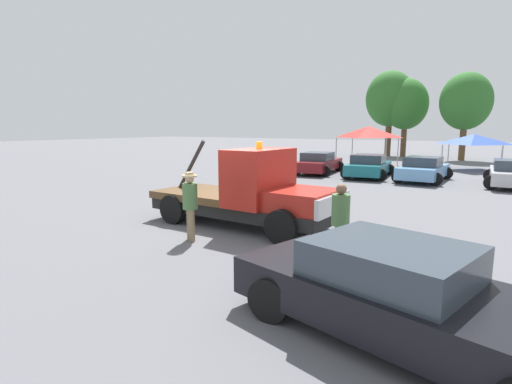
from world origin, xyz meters
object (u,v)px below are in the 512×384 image
(person_at_hood, at_px, (190,201))
(parked_car_maroon, at_px, (318,163))
(parked_car_teal, at_px, (369,166))
(foreground_car, at_px, (402,295))
(tree_right, at_px, (406,104))
(parked_car_skyblue, at_px, (423,169))
(tow_truck, at_px, (252,194))
(parked_car_silver, at_px, (511,174))
(parked_car_cream, at_px, (260,161))
(tree_center, at_px, (390,99))
(tree_left, at_px, (466,101))
(canopy_tent_blue, at_px, (474,139))
(canopy_tent_red, at_px, (368,132))
(person_near_truck, at_px, (340,218))

(person_at_hood, height_order, parked_car_maroon, person_at_hood)
(parked_car_maroon, bearing_deg, parked_car_teal, -103.24)
(foreground_car, xyz_separation_m, parked_car_teal, (-5.69, 17.60, -0.00))
(parked_car_maroon, distance_m, tree_right, 18.58)
(foreground_car, xyz_separation_m, parked_car_skyblue, (-2.69, 17.48, -0.00))
(tow_truck, bearing_deg, parked_car_silver, 66.70)
(foreground_car, relative_size, parked_car_cream, 1.07)
(tree_center, xyz_separation_m, tree_right, (1.53, -0.08, -0.56))
(parked_car_silver, bearing_deg, parked_car_cream, 87.67)
(parked_car_teal, xyz_separation_m, tree_left, (3.37, 16.22, 4.41))
(parked_car_teal, bearing_deg, tree_center, 4.95)
(person_at_hood, xyz_separation_m, tree_center, (-3.55, 33.89, 4.58))
(tree_left, relative_size, tree_right, 1.00)
(parked_car_skyblue, distance_m, tree_left, 16.93)
(parked_car_cream, xyz_separation_m, parked_car_maroon, (3.99, 0.49, 0.00))
(canopy_tent_blue, height_order, tree_right, tree_right)
(parked_car_maroon, relative_size, parked_car_skyblue, 1.11)
(foreground_car, relative_size, canopy_tent_red, 1.44)
(tow_truck, distance_m, tree_center, 32.45)
(parked_car_skyblue, height_order, parked_car_silver, same)
(tree_center, bearing_deg, parked_car_silver, -60.17)
(foreground_car, height_order, canopy_tent_blue, canopy_tent_blue)
(person_at_hood, distance_m, canopy_tent_red, 22.14)
(parked_car_silver, distance_m, tree_right, 20.93)
(person_near_truck, height_order, canopy_tent_blue, canopy_tent_blue)
(tree_left, bearing_deg, canopy_tent_blue, -80.52)
(tree_center, bearing_deg, tree_left, -17.85)
(parked_car_silver, relative_size, tree_left, 0.63)
(parked_car_cream, height_order, parked_car_silver, same)
(canopy_tent_red, bearing_deg, person_near_truck, -74.72)
(person_near_truck, height_order, parked_car_maroon, person_near_truck)
(parked_car_skyblue, relative_size, tree_center, 0.54)
(tow_truck, relative_size, parked_car_skyblue, 1.29)
(canopy_tent_red, distance_m, tree_right, 12.08)
(tow_truck, bearing_deg, person_near_truck, -24.15)
(person_near_truck, height_order, tree_center, tree_center)
(tree_right, bearing_deg, parked_car_teal, -83.70)
(tree_left, height_order, tree_right, tree_right)
(foreground_car, xyz_separation_m, tree_center, (-9.25, 36.05, 4.98))
(tow_truck, distance_m, parked_car_teal, 13.42)
(tow_truck, bearing_deg, parked_car_skyblue, 81.93)
(tow_truck, height_order, tree_left, tree_left)
(parked_car_cream, height_order, tree_center, tree_center)
(foreground_car, distance_m, person_near_truck, 3.16)
(parked_car_cream, xyz_separation_m, parked_car_skyblue, (10.30, -0.01, -0.00))
(canopy_tent_blue, bearing_deg, parked_car_teal, -121.60)
(tree_right, bearing_deg, foreground_car, -77.90)
(person_at_hood, relative_size, canopy_tent_red, 0.49)
(tow_truck, height_order, parked_car_silver, tow_truck)
(canopy_tent_red, height_order, tree_center, tree_center)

